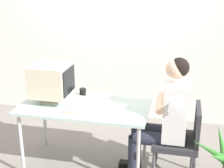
# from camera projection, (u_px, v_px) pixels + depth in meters

# --- Properties ---
(ground_plane) EXTENTS (12.00, 12.00, 0.00)m
(ground_plane) POSITION_uv_depth(u_px,v_px,m) (87.00, 165.00, 3.63)
(ground_plane) COLOR gray
(wall_back) EXTENTS (8.00, 0.10, 3.00)m
(wall_back) POSITION_uv_depth(u_px,v_px,m) (135.00, 13.00, 4.35)
(wall_back) COLOR silver
(wall_back) RESTS_ON ground_plane
(desk) EXTENTS (1.33, 0.72, 0.73)m
(desk) POSITION_uv_depth(u_px,v_px,m) (85.00, 109.00, 3.40)
(desk) COLOR #B7B7BC
(desk) RESTS_ON ground_plane
(crt_monitor) EXTENTS (0.39, 0.39, 0.41)m
(crt_monitor) POSITION_uv_depth(u_px,v_px,m) (52.00, 80.00, 3.40)
(crt_monitor) COLOR beige
(crt_monitor) RESTS_ON desk
(keyboard) EXTENTS (0.19, 0.44, 0.03)m
(keyboard) POSITION_uv_depth(u_px,v_px,m) (79.00, 104.00, 3.35)
(keyboard) COLOR beige
(keyboard) RESTS_ON desk
(office_chair) EXTENTS (0.44, 0.44, 0.82)m
(office_chair) POSITION_uv_depth(u_px,v_px,m) (182.00, 138.00, 3.24)
(office_chair) COLOR #4C4C51
(office_chair) RESTS_ON ground_plane
(person_seated) EXTENTS (0.68, 0.56, 1.30)m
(person_seated) POSITION_uv_depth(u_px,v_px,m) (165.00, 116.00, 3.20)
(person_seated) COLOR silver
(person_seated) RESTS_ON ground_plane
(desk_mug) EXTENTS (0.07, 0.08, 0.08)m
(desk_mug) POSITION_uv_depth(u_px,v_px,m) (83.00, 92.00, 3.62)
(desk_mug) COLOR black
(desk_mug) RESTS_ON desk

